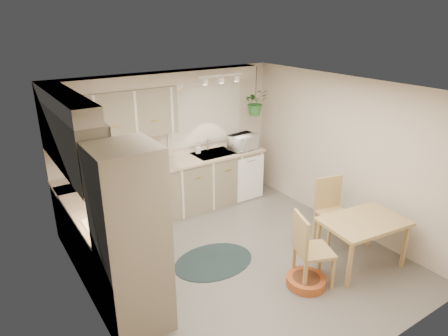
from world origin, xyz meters
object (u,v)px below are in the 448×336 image
(microwave, at_px, (243,140))
(braided_rug, at_px, (214,261))
(dining_table, at_px, (361,243))
(pet_bed, at_px, (306,281))
(chair_back, at_px, (334,213))
(chair_left, at_px, (314,249))

(microwave, bearing_deg, braided_rug, -144.45)
(dining_table, bearing_deg, braided_rug, 144.68)
(braided_rug, relative_size, pet_bed, 2.28)
(chair_back, relative_size, microwave, 1.98)
(pet_bed, bearing_deg, dining_table, -4.51)
(braided_rug, bearing_deg, chair_back, -17.11)
(chair_left, height_order, microwave, microwave)
(chair_left, distance_m, braided_rug, 1.44)
(braided_rug, bearing_deg, chair_left, -51.95)
(chair_back, relative_size, pet_bed, 1.97)
(pet_bed, relative_size, microwave, 1.01)
(dining_table, bearing_deg, chair_back, 77.38)
(dining_table, height_order, microwave, microwave)
(braided_rug, bearing_deg, microwave, 43.62)
(braided_rug, height_order, microwave, microwave)
(chair_back, distance_m, microwave, 2.17)
(dining_table, xyz_separation_m, braided_rug, (-1.64, 1.16, -0.34))
(chair_left, distance_m, pet_bed, 0.44)
(braided_rug, bearing_deg, dining_table, -35.32)
(chair_back, bearing_deg, chair_left, 43.14)
(dining_table, height_order, pet_bed, dining_table)
(pet_bed, distance_m, microwave, 2.96)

